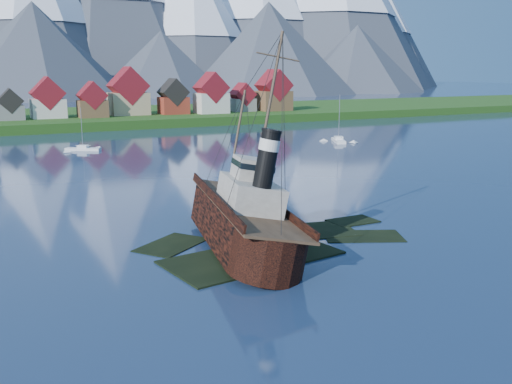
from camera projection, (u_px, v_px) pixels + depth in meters
name	position (u px, v px, depth m)	size (l,w,h in m)	color
ground	(269.00, 248.00, 62.01)	(1400.00, 1400.00, 0.00)	#1B2D4C
shoal	(273.00, 244.00, 64.74)	(31.71, 21.24, 1.14)	black
shore_bank	(49.00, 123.00, 209.86)	(600.00, 80.00, 3.20)	#234313
seawall	(66.00, 133.00, 176.81)	(600.00, 2.50, 2.00)	#3F3D38
tugboat_wreck	(231.00, 216.00, 63.75)	(7.18, 30.93, 24.51)	black
sailboat_c	(83.00, 150.00, 137.39)	(8.22, 6.15, 10.78)	white
sailboat_d	(338.00, 141.00, 153.31)	(6.33, 9.74, 13.16)	white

